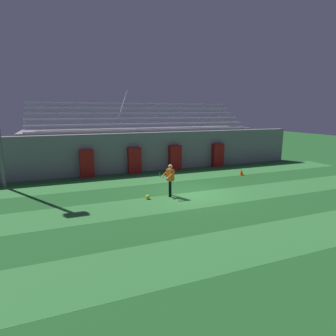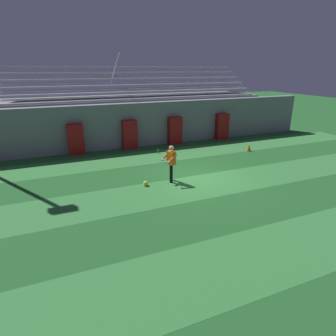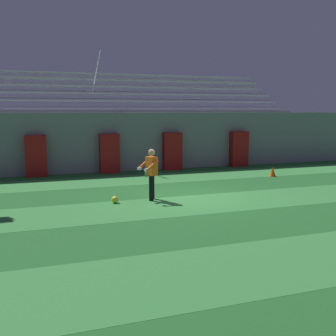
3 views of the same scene
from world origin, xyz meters
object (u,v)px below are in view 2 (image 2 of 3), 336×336
Objects in this scene: padding_pillar_gate_right at (175,131)px; traffic_cone at (249,148)px; padding_pillar_far_right at (222,127)px; goalkeeper at (171,161)px; water_bottle at (158,151)px; padding_pillar_far_left at (76,139)px; padding_pillar_gate_left at (130,135)px; soccer_ball at (146,183)px.

traffic_cone is at bearing -43.41° from padding_pillar_gate_right.
padding_pillar_gate_right is 3.69m from padding_pillar_far_right.
goalkeeper is 6.96× the size of water_bottle.
goalkeeper is 4.56m from water_bottle.
padding_pillar_gate_left is at bearing 0.00° from padding_pillar_far_left.
padding_pillar_far_right is 7.59× the size of water_bottle.
padding_pillar_far_right reaches higher than soccer_ball.
padding_pillar_far_right is at bearing 42.62° from goalkeeper.
padding_pillar_gate_right is 1.09× the size of goalkeeper.
goalkeeper is (-2.86, -6.03, 0.04)m from padding_pillar_gate_right.
padding_pillar_gate_right is 2.60m from water_bottle.
water_bottle is (-1.84, -1.66, -0.79)m from padding_pillar_gate_right.
padding_pillar_far_left reaches higher than traffic_cone.
goalkeeper is at bearing -103.25° from water_bottle.
traffic_cone is at bearing 22.78° from goalkeeper.
soccer_ball is 4.96m from water_bottle.
padding_pillar_far_left is 6.55m from soccer_ball.
goalkeeper reaches higher than traffic_cone.
padding_pillar_gate_left is 2.24m from water_bottle.
padding_pillar_far_left is at bearing 110.55° from soccer_ball.
padding_pillar_gate_right is 7.37m from soccer_ball.
padding_pillar_far_left is 10.47m from traffic_cone.
traffic_cone is at bearing -92.65° from padding_pillar_far_right.
padding_pillar_gate_left is 1.00× the size of padding_pillar_gate_right.
soccer_ball is at bearing -123.88° from padding_pillar_gate_right.
soccer_ball is at bearing -99.12° from padding_pillar_gate_left.
traffic_cone is at bearing -17.38° from water_bottle.
goalkeeper is at bearing -115.41° from padding_pillar_gate_right.
padding_pillar_gate_right is 4.34× the size of traffic_cone.
goalkeeper is at bearing 2.57° from soccer_ball.
goalkeeper is 6.98m from traffic_cone.
padding_pillar_far_right is at bearing 87.35° from traffic_cone.
padding_pillar_gate_left is 8.28× the size of soccer_ball.
padding_pillar_gate_left is 4.34× the size of traffic_cone.
padding_pillar_gate_right is 6.67m from goalkeeper.
padding_pillar_far_left is 1.00× the size of padding_pillar_far_right.
padding_pillar_far_right is 5.82m from water_bottle.
padding_pillar_gate_right reaches higher than soccer_ball.
soccer_ball is at bearing -177.43° from goalkeeper.
soccer_ball is (2.28, -6.08, -0.80)m from padding_pillar_far_left.
padding_pillar_gate_left is 1.09× the size of goalkeeper.
water_bottle is at bearing 162.62° from traffic_cone.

